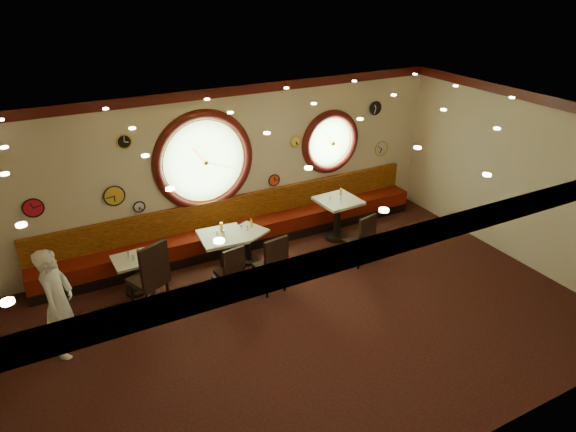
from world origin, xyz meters
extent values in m
cube|color=black|center=(0.00, 0.00, 0.00)|extent=(9.00, 6.00, 0.00)
cube|color=gold|center=(0.00, 0.00, 3.20)|extent=(9.00, 6.00, 0.02)
cube|color=beige|center=(0.00, 3.00, 1.60)|extent=(9.00, 0.02, 3.20)
cube|color=beige|center=(0.00, -3.00, 1.60)|extent=(9.00, 0.02, 3.20)
cube|color=beige|center=(4.50, 0.00, 1.60)|extent=(0.02, 6.00, 3.20)
cube|color=#3E0D0B|center=(0.00, 2.95, 3.11)|extent=(9.00, 0.10, 0.18)
cube|color=#3E0D0B|center=(0.00, -2.95, 3.11)|extent=(9.00, 0.10, 0.18)
cube|color=#3E0D0B|center=(4.45, 0.00, 3.11)|extent=(0.10, 6.00, 0.18)
cube|color=black|center=(0.00, 2.72, 0.10)|extent=(8.00, 0.55, 0.20)
cube|color=#5C1107|center=(0.00, 2.72, 0.35)|extent=(8.00, 0.55, 0.30)
cube|color=#631507|center=(0.00, 2.94, 0.75)|extent=(8.00, 0.10, 0.55)
cylinder|color=#9FD07D|center=(-0.60, 3.00, 1.85)|extent=(1.66, 0.02, 1.66)
torus|color=#3E0D0B|center=(-0.60, 2.98, 1.85)|extent=(1.98, 0.18, 1.98)
torus|color=gold|center=(-0.60, 2.95, 1.85)|extent=(1.61, 0.03, 1.61)
cylinder|color=#9FD07D|center=(2.20, 3.00, 1.80)|extent=(1.10, 0.02, 1.10)
torus|color=#3E0D0B|center=(2.20, 2.98, 1.80)|extent=(1.38, 0.18, 1.38)
torus|color=gold|center=(2.20, 2.95, 1.80)|extent=(1.09, 0.03, 1.09)
cylinder|color=red|center=(-3.60, 2.96, 1.55)|extent=(0.32, 0.03, 0.32)
cylinder|color=silver|center=(3.55, 2.96, 1.45)|extent=(0.34, 0.03, 0.34)
cylinder|color=black|center=(-2.00, 2.96, 2.45)|extent=(0.24, 0.03, 0.24)
cylinder|color=gold|center=(-2.30, 2.96, 1.50)|extent=(0.36, 0.03, 0.36)
cylinder|color=silver|center=(-1.90, 2.96, 1.20)|extent=(0.20, 0.03, 0.20)
cylinder|color=#ED481B|center=(0.85, 2.96, 1.20)|extent=(0.24, 0.03, 0.24)
cylinder|color=#FEE654|center=(1.35, 2.96, 1.95)|extent=(0.22, 0.03, 0.22)
cylinder|color=black|center=(3.30, 2.96, 2.40)|extent=(0.28, 0.03, 0.28)
cylinder|color=black|center=(-2.30, 2.07, 0.03)|extent=(0.38, 0.38, 0.05)
cylinder|color=black|center=(-2.30, 2.07, 0.33)|extent=(0.10, 0.10, 0.61)
cube|color=silver|center=(-2.30, 2.07, 0.65)|extent=(0.63, 0.63, 0.04)
cylinder|color=black|center=(-0.75, 1.82, 0.03)|extent=(0.49, 0.49, 0.07)
cylinder|color=black|center=(-0.75, 1.82, 0.42)|extent=(0.13, 0.13, 0.78)
cube|color=silver|center=(-0.75, 1.82, 0.83)|extent=(0.84, 0.84, 0.06)
cylinder|color=black|center=(-0.14, 2.10, 0.03)|extent=(0.38, 0.38, 0.05)
cylinder|color=black|center=(-0.14, 2.10, 0.33)|extent=(0.10, 0.10, 0.60)
cube|color=silver|center=(-0.14, 2.10, 0.64)|extent=(0.80, 0.80, 0.04)
cylinder|color=black|center=(1.88, 2.11, 0.03)|extent=(0.50, 0.50, 0.07)
cylinder|color=black|center=(1.88, 2.11, 0.44)|extent=(0.14, 0.14, 0.80)
cube|color=silver|center=(1.88, 2.11, 0.85)|extent=(0.85, 0.85, 0.06)
cube|color=black|center=(-2.17, 1.52, 0.53)|extent=(0.69, 0.69, 0.09)
cube|color=black|center=(-2.08, 1.31, 0.91)|extent=(0.51, 0.27, 0.69)
cube|color=black|center=(-0.85, 1.27, 0.40)|extent=(0.46, 0.46, 0.07)
cube|color=black|center=(-0.83, 1.10, 0.70)|extent=(0.41, 0.11, 0.53)
cube|color=black|center=(-0.19, 1.05, 0.46)|extent=(0.52, 0.52, 0.08)
cube|color=black|center=(-0.16, 0.85, 0.80)|extent=(0.46, 0.12, 0.60)
cube|color=black|center=(1.71, 1.09, 0.44)|extent=(0.52, 0.52, 0.08)
cube|color=black|center=(1.75, 0.91, 0.76)|extent=(0.44, 0.15, 0.57)
cylinder|color=silver|center=(-2.33, 2.15, 0.72)|extent=(0.04, 0.04, 0.11)
cylinder|color=silver|center=(-0.82, 1.87, 0.90)|extent=(0.03, 0.03, 0.09)
cylinder|color=silver|center=(-0.24, 2.16, 0.72)|extent=(0.04, 0.04, 0.11)
cylinder|color=silver|center=(1.73, 2.18, 0.93)|extent=(0.04, 0.04, 0.10)
cylinder|color=silver|center=(-2.28, 2.03, 0.71)|extent=(0.03, 0.03, 0.09)
cylinder|color=silver|center=(-0.72, 1.80, 0.91)|extent=(0.04, 0.04, 0.10)
cylinder|color=#B8B8BC|center=(-0.14, 2.11, 0.72)|extent=(0.04, 0.04, 0.10)
cylinder|color=silver|center=(1.89, 2.04, 0.93)|extent=(0.03, 0.03, 0.09)
cylinder|color=gold|center=(-2.18, 2.14, 0.74)|extent=(0.04, 0.04, 0.14)
cylinder|color=gold|center=(-0.70, 1.95, 0.95)|extent=(0.06, 0.06, 0.18)
cylinder|color=gold|center=(-0.01, 2.20, 0.75)|extent=(0.06, 0.06, 0.18)
cylinder|color=gold|center=(2.04, 2.26, 0.96)|extent=(0.05, 0.05, 0.16)
imported|color=white|center=(-3.54, 1.01, 0.86)|extent=(0.64, 0.74, 1.72)
camera|label=1|loc=(-3.46, -5.80, 5.16)|focal=32.00mm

